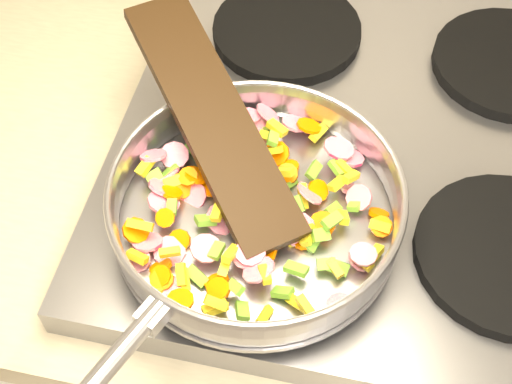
# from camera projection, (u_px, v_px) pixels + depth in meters

# --- Properties ---
(cooktop) EXTENTS (0.60, 0.60, 0.04)m
(cooktop) POSITION_uv_depth(u_px,v_px,m) (381.00, 145.00, 0.84)
(cooktop) COLOR #939399
(cooktop) RESTS_ON counter_top
(grate_fl) EXTENTS (0.19, 0.19, 0.02)m
(grate_fl) POSITION_uv_depth(u_px,v_px,m) (237.00, 205.00, 0.75)
(grate_fl) COLOR black
(grate_fl) RESTS_ON cooktop
(grate_fr) EXTENTS (0.19, 0.19, 0.02)m
(grate_fr) POSITION_uv_depth(u_px,v_px,m) (509.00, 254.00, 0.71)
(grate_fr) COLOR black
(grate_fr) RESTS_ON cooktop
(grate_bl) EXTENTS (0.19, 0.19, 0.02)m
(grate_bl) POSITION_uv_depth(u_px,v_px,m) (287.00, 31.00, 0.91)
(grate_bl) COLOR black
(grate_bl) RESTS_ON cooktop
(grate_br) EXTENTS (0.19, 0.19, 0.02)m
(grate_br) POSITION_uv_depth(u_px,v_px,m) (510.00, 63.00, 0.88)
(grate_br) COLOR black
(grate_br) RESTS_ON cooktop
(saute_pan) EXTENTS (0.33, 0.48, 0.06)m
(saute_pan) POSITION_uv_depth(u_px,v_px,m) (255.00, 205.00, 0.70)
(saute_pan) COLOR #9E9EA5
(saute_pan) RESTS_ON grate_fl
(vegetable_heap) EXTENTS (0.28, 0.28, 0.05)m
(vegetable_heap) POSITION_uv_depth(u_px,v_px,m) (247.00, 201.00, 0.72)
(vegetable_heap) COLOR #6EB030
(vegetable_heap) RESTS_ON saute_pan
(wooden_spatula) EXTENTS (0.24, 0.28, 0.09)m
(wooden_spatula) POSITION_uv_depth(u_px,v_px,m) (212.00, 117.00, 0.73)
(wooden_spatula) COLOR black
(wooden_spatula) RESTS_ON saute_pan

